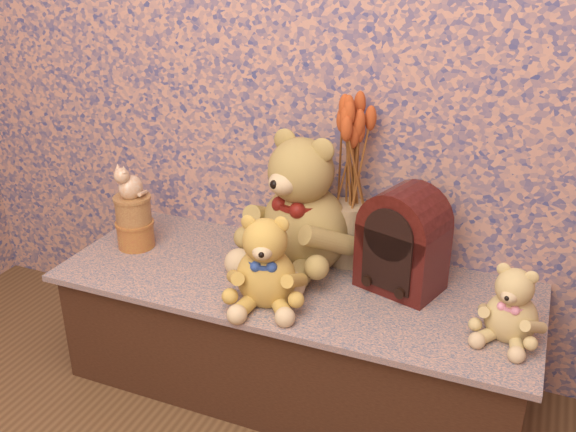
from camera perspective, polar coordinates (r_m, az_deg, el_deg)
name	(u,v)px	position (r m, az deg, el deg)	size (l,w,h in m)	color
display_shelf	(294,333)	(2.14, 0.53, -10.36)	(1.51, 0.58, 0.40)	#334A69
teddy_large	(305,196)	(2.03, 1.55, 1.83)	(0.38, 0.45, 0.48)	olive
teddy_medium	(266,256)	(1.85, -1.98, -3.56)	(0.24, 0.28, 0.30)	gold
teddy_small	(514,300)	(1.80, 19.47, -7.05)	(0.18, 0.22, 0.23)	tan
cathedral_radio	(403,239)	(1.94, 10.24, -2.02)	(0.24, 0.17, 0.33)	#380D0A
ceramic_vase	(347,233)	(2.10, 5.31, -1.55)	(0.12, 0.12, 0.21)	tan
dried_stalks	(351,142)	(1.98, 5.66, 6.59)	(0.22, 0.22, 0.42)	#BD481E
biscuit_tin_lower	(136,234)	(2.28, -13.42, -1.60)	(0.13, 0.13, 0.09)	gold
biscuit_tin_upper	(133,210)	(2.24, -13.64, 0.53)	(0.12, 0.12, 0.09)	tan
cat_figurine	(130,180)	(2.20, -13.91, 3.14)	(0.09, 0.10, 0.13)	silver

